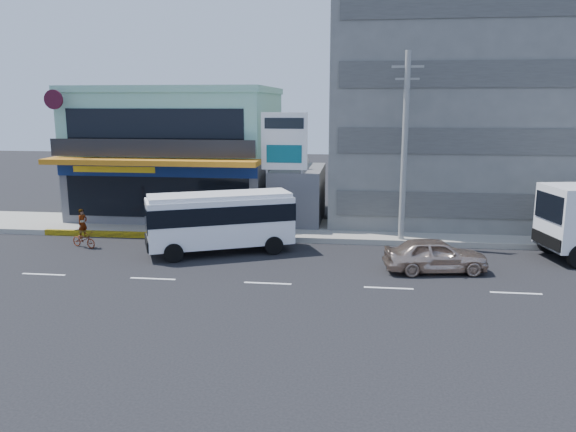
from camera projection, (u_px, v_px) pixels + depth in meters
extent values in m
plane|color=black|center=(268.00, 283.00, 23.49)|extent=(120.00, 120.00, 0.00)
cube|color=gray|center=(380.00, 232.00, 32.09)|extent=(70.00, 5.00, 0.30)
cube|color=#4F5055|center=(183.00, 185.00, 37.67)|extent=(12.00, 10.00, 4.00)
cube|color=#8CC7B4|center=(181.00, 125.00, 36.88)|extent=(12.00, 10.00, 4.00)
cube|color=#C17516|center=(150.00, 162.00, 31.61)|extent=(12.40, 1.80, 0.30)
cube|color=navy|center=(155.00, 170.00, 32.45)|extent=(12.00, 0.12, 0.80)
cube|color=black|center=(157.00, 195.00, 32.77)|extent=(11.00, 0.06, 2.60)
cube|color=slate|center=(461.00, 109.00, 35.47)|extent=(16.00, 12.00, 14.00)
cube|color=#4F5055|center=(298.00, 196.00, 34.81)|extent=(3.00, 6.00, 3.50)
cylinder|color=slate|center=(297.00, 168.00, 33.47)|extent=(1.50, 1.50, 0.15)
cylinder|color=gray|center=(267.00, 177.00, 31.97)|extent=(0.16, 0.16, 6.50)
cylinder|color=gray|center=(302.00, 178.00, 31.73)|extent=(0.16, 0.16, 6.50)
cube|color=white|center=(284.00, 141.00, 31.44)|extent=(2.60, 0.18, 3.20)
cylinder|color=#999993|center=(404.00, 150.00, 28.96)|extent=(0.30, 0.30, 10.00)
cube|color=#999993|center=(408.00, 67.00, 28.12)|extent=(1.60, 0.12, 0.12)
cube|color=#999993|center=(407.00, 79.00, 28.24)|extent=(1.20, 0.10, 0.10)
cube|color=white|center=(220.00, 221.00, 27.99)|extent=(7.46, 4.98, 2.35)
cube|color=black|center=(220.00, 212.00, 27.89)|extent=(7.53, 5.04, 0.87)
cube|color=white|center=(220.00, 196.00, 27.73)|extent=(7.19, 4.71, 0.20)
cylinder|color=black|center=(174.00, 253.00, 26.46)|extent=(0.96, 0.64, 0.92)
cylinder|color=black|center=(169.00, 242.00, 28.57)|extent=(0.96, 0.64, 0.92)
cylinder|color=black|center=(274.00, 245.00, 27.87)|extent=(0.96, 0.64, 0.92)
cylinder|color=black|center=(263.00, 235.00, 29.98)|extent=(0.96, 0.64, 0.92)
imported|color=beige|center=(435.00, 255.00, 24.96)|extent=(4.76, 2.49, 1.54)
cube|color=white|center=(576.00, 217.00, 26.49)|extent=(3.21, 3.21, 2.97)
cylinder|color=black|center=(550.00, 242.00, 28.06)|extent=(1.19, 0.55, 1.14)
imported|color=#5E200D|center=(84.00, 240.00, 29.24)|extent=(1.68, 1.10, 0.83)
imported|color=#66594C|center=(83.00, 224.00, 29.07)|extent=(0.55, 0.65, 1.53)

